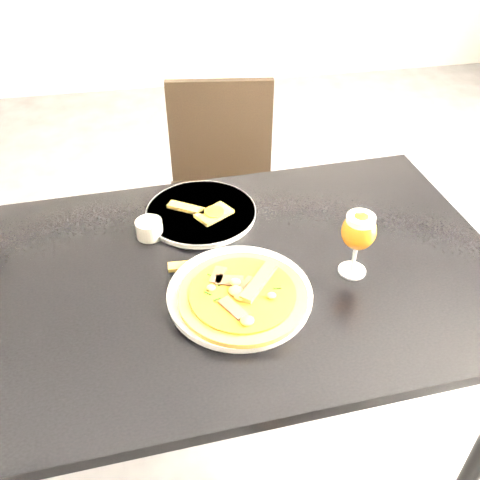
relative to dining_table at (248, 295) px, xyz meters
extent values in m
plane|color=#49484B|center=(0.07, -0.09, -0.66)|extent=(6.00, 6.00, 0.00)
cube|color=black|center=(0.00, 0.00, 0.08)|extent=(1.24, 0.86, 0.03)
cylinder|color=black|center=(-0.56, 0.31, -0.30)|extent=(0.05, 0.05, 0.72)
cylinder|color=black|center=(0.52, 0.36, -0.30)|extent=(0.05, 0.05, 0.72)
cube|color=black|center=(0.04, 0.67, -0.23)|extent=(0.45, 0.45, 0.04)
cylinder|color=black|center=(-0.14, 0.53, -0.46)|extent=(0.03, 0.03, 0.41)
cylinder|color=black|center=(0.18, 0.49, -0.46)|extent=(0.03, 0.03, 0.41)
cylinder|color=black|center=(-0.09, 0.85, -0.46)|extent=(0.03, 0.03, 0.41)
cylinder|color=black|center=(0.22, 0.81, -0.46)|extent=(0.03, 0.03, 0.41)
cube|color=black|center=(0.07, 0.85, 0.00)|extent=(0.38, 0.08, 0.40)
cylinder|color=white|center=(-0.04, -0.09, 0.10)|extent=(0.42, 0.42, 0.02)
cylinder|color=#A47A27|center=(-0.04, -0.11, 0.11)|extent=(0.28, 0.28, 0.01)
cylinder|color=#B2430E|center=(-0.04, -0.11, 0.12)|extent=(0.23, 0.23, 0.01)
cube|color=#45301E|center=(-0.01, -0.11, 0.13)|extent=(0.06, 0.03, 0.00)
cube|color=#45301E|center=(-0.04, -0.06, 0.13)|extent=(0.03, 0.06, 0.00)
cube|color=#45301E|center=(-0.10, -0.11, 0.13)|extent=(0.06, 0.03, 0.00)
cube|color=#45301E|center=(-0.04, -0.14, 0.13)|extent=(0.03, 0.06, 0.00)
ellipsoid|color=#E9CF4C|center=(-0.02, -0.10, 0.13)|extent=(0.03, 0.03, 0.01)
ellipsoid|color=#E9CF4C|center=(-0.03, -0.04, 0.13)|extent=(0.03, 0.03, 0.01)
ellipsoid|color=#E9CF4C|center=(-0.05, -0.10, 0.13)|extent=(0.03, 0.03, 0.01)
ellipsoid|color=#E9CF4C|center=(-0.10, -0.15, 0.13)|extent=(0.03, 0.03, 0.01)
ellipsoid|color=#E9CF4C|center=(-0.04, -0.13, 0.13)|extent=(0.03, 0.03, 0.01)
ellipsoid|color=#E9CF4C|center=(0.02, -0.15, 0.13)|extent=(0.03, 0.03, 0.01)
cube|color=#19480C|center=(-0.03, -0.10, 0.13)|extent=(0.01, 0.02, 0.00)
cube|color=#19480C|center=(-0.04, -0.07, 0.13)|extent=(0.01, 0.02, 0.00)
cube|color=#19480C|center=(-0.08, -0.06, 0.13)|extent=(0.01, 0.02, 0.00)
cube|color=#19480C|center=(-0.06, -0.10, 0.13)|extent=(0.02, 0.01, 0.00)
cube|color=#19480C|center=(-0.09, -0.12, 0.13)|extent=(0.02, 0.01, 0.00)
cube|color=#19480C|center=(-0.05, -0.12, 0.13)|extent=(0.02, 0.01, 0.00)
cube|color=#19480C|center=(-0.05, -0.16, 0.13)|extent=(0.01, 0.02, 0.00)
cube|color=#19480C|center=(-0.02, -0.19, 0.13)|extent=(0.01, 0.02, 0.00)
cube|color=#19480C|center=(-0.02, -0.14, 0.13)|extent=(0.01, 0.02, 0.00)
cube|color=#19480C|center=(0.02, -0.14, 0.13)|extent=(0.02, 0.01, 0.00)
cube|color=#19480C|center=(-0.02, -0.11, 0.13)|extent=(0.02, 0.01, 0.00)
cube|color=#19480C|center=(0.00, -0.09, 0.13)|extent=(0.02, 0.01, 0.00)
cube|color=#A47A27|center=(-0.01, -0.08, 0.13)|extent=(0.10, 0.12, 0.01)
cylinder|color=white|center=(-0.08, 0.23, 0.10)|extent=(0.35, 0.35, 0.02)
cube|color=#A47A27|center=(-0.11, 0.24, 0.11)|extent=(0.11, 0.08, 0.01)
cube|color=#A47A27|center=(-0.05, 0.20, 0.11)|extent=(0.11, 0.10, 0.01)
cylinder|color=#B2430E|center=(-0.05, 0.20, 0.12)|extent=(0.05, 0.05, 0.00)
cube|color=#A47A27|center=(-0.13, 0.03, 0.09)|extent=(0.12, 0.03, 0.01)
cylinder|color=beige|center=(-0.22, 0.16, 0.11)|extent=(0.07, 0.07, 0.04)
cylinder|color=gold|center=(-0.22, 0.16, 0.13)|extent=(0.06, 0.06, 0.01)
cylinder|color=#B7BEC1|center=(0.23, -0.06, 0.09)|extent=(0.06, 0.06, 0.00)
cylinder|color=#B7BEC1|center=(0.23, -0.06, 0.13)|extent=(0.01, 0.01, 0.07)
ellipsoid|color=#8C4B0D|center=(0.23, -0.06, 0.21)|extent=(0.08, 0.08, 0.09)
cylinder|color=silver|center=(0.23, -0.06, 0.24)|extent=(0.06, 0.06, 0.01)
camera|label=1|loc=(-0.19, -0.91, 0.92)|focal=40.00mm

